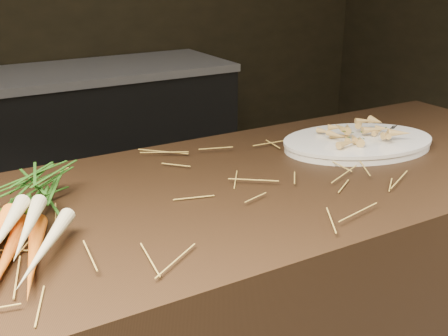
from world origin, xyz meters
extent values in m
cube|color=black|center=(0.30, 2.18, 0.40)|extent=(1.80, 0.60, 0.80)
cube|color=#99999E|center=(0.30, 2.18, 0.82)|extent=(1.82, 0.62, 0.04)
cone|color=#DB5518|center=(-0.30, 0.18, 0.92)|extent=(0.14, 0.26, 0.03)
cone|color=#DB5518|center=(-0.26, 0.16, 0.92)|extent=(0.11, 0.27, 0.03)
cone|color=beige|center=(-0.29, 0.18, 0.97)|extent=(0.13, 0.24, 0.04)
cone|color=beige|center=(-0.26, 0.18, 0.97)|extent=(0.12, 0.25, 0.04)
cone|color=beige|center=(-0.24, 0.14, 0.94)|extent=(0.16, 0.23, 0.03)
ellipsoid|color=#296919|center=(-0.21, 0.40, 0.95)|extent=(0.24, 0.28, 0.09)
cube|color=silver|center=(0.78, 0.30, 0.92)|extent=(0.14, 0.09, 0.00)
camera|label=1|loc=(-0.40, -0.71, 1.39)|focal=45.00mm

